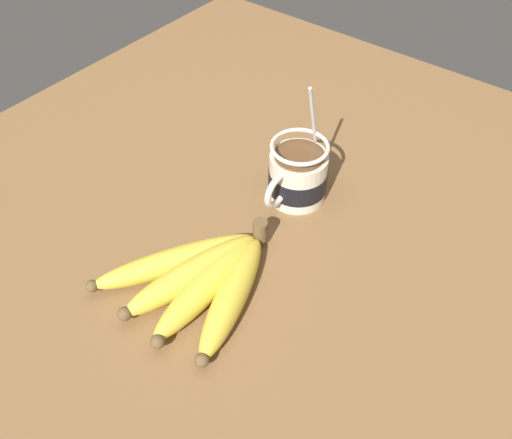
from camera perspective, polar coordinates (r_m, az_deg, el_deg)
The scene contains 3 objects.
table at distance 79.70cm, azimuth 1.85°, elevation -1.96°, with size 108.13×108.13×3.54cm.
coffee_mug at distance 80.90cm, azimuth 4.16°, elevation 4.41°, with size 13.33×8.41×17.47cm.
banana_bunch at distance 70.66cm, azimuth -5.43°, elevation -5.90°, with size 21.88×20.69×4.21cm.
Camera 1 is at (44.40, 31.16, 60.17)cm, focal length 40.00 mm.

